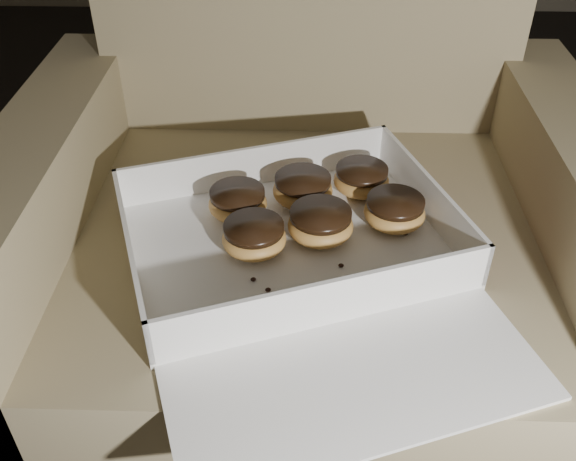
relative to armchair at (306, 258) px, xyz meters
The scene contains 13 objects.
armchair is the anchor object (origin of this frame).
bakery_box 0.20m from the armchair, 92.54° to the right, with size 0.54×0.58×0.07m.
donut_a 0.15m from the armchair, 105.82° to the right, with size 0.08×0.08×0.04m.
donut_b 0.18m from the armchair, 80.40° to the right, with size 0.09×0.09×0.04m.
donut_c 0.17m from the armchair, ahead, with size 0.08×0.08×0.04m.
donut_d 0.18m from the armchair, 149.18° to the right, with size 0.08×0.08×0.04m.
donut_e 0.21m from the armchair, 116.83° to the right, with size 0.08×0.08×0.04m.
donut_f 0.20m from the armchair, 31.54° to the right, with size 0.08×0.08×0.04m.
crumb_a 0.24m from the armchair, 108.67° to the right, with size 0.01×0.01×0.00m, color black.
crumb_b 0.21m from the armchair, 75.00° to the right, with size 0.01×0.01×0.00m, color black.
crumb_c 0.20m from the armchair, 33.74° to the right, with size 0.01×0.01×0.00m, color black.
crumb_d 0.25m from the armchair, 102.29° to the right, with size 0.01×0.01×0.00m, color black.
crumb_e 0.21m from the armchair, 35.94° to the right, with size 0.01×0.01×0.00m, color black.
Camera 1 is at (0.79, -0.49, 0.93)m, focal length 40.00 mm.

